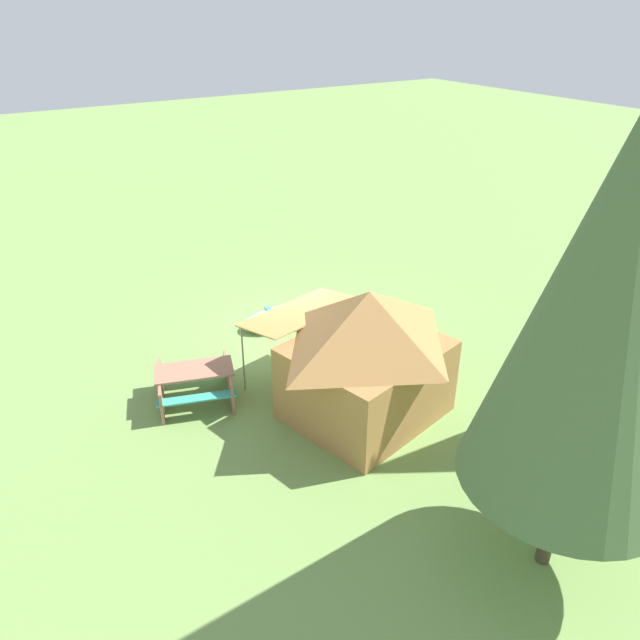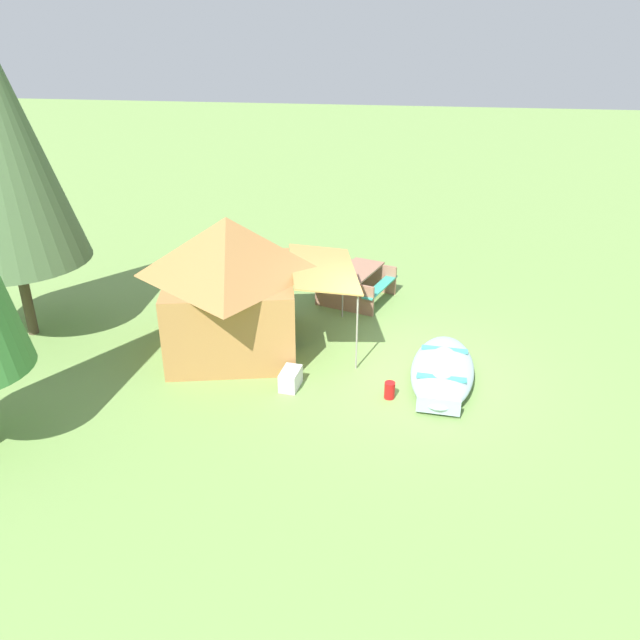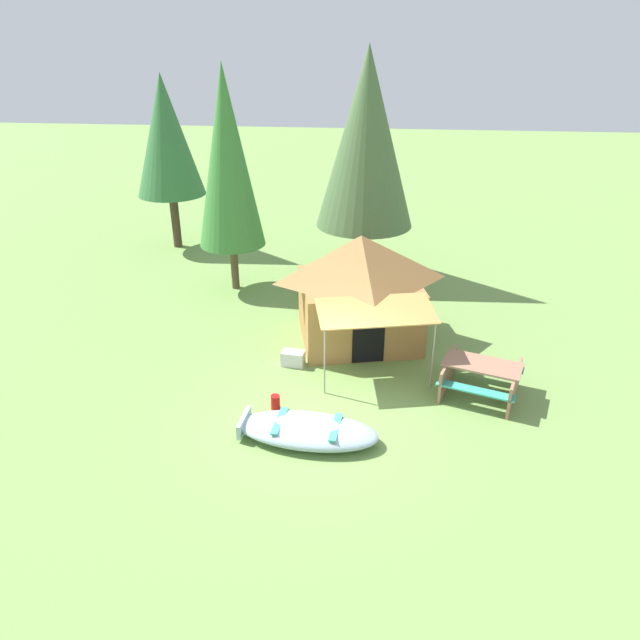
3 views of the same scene
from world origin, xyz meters
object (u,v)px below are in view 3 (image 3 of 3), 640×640
Objects in this scene: canvas_cabin_tent at (360,287)px; picnic_table at (481,375)px; cooler_box at (293,358)px; pine_tree_back_left at (227,158)px; fuel_can at (275,402)px; beached_rowboat at (307,430)px; pine_tree_far_center at (367,139)px; pine_tree_back_right at (166,136)px.

canvas_cabin_tent is 2.19× the size of picnic_table.
cooler_box is 6.31m from pine_tree_back_left.
canvas_cabin_tent is at bearing 140.08° from picnic_table.
cooler_box is 1.83m from fuel_can.
picnic_table is 4.29m from cooler_box.
beached_rowboat is at bearing -66.69° from pine_tree_back_left.
canvas_cabin_tent reaches higher than beached_rowboat.
cooler_box is at bearing -102.98° from pine_tree_far_center.
pine_tree_far_center is (-2.83, 6.75, 3.78)m from picnic_table.
pine_tree_back_left reaches higher than fuel_can.
pine_tree_back_left reaches higher than picnic_table.
canvas_cabin_tent is 0.64× the size of pine_tree_far_center.
pine_tree_back_right is (-6.92, 6.59, 2.47)m from canvas_cabin_tent.
picnic_table is 8.24m from pine_tree_far_center.
cooler_box reaches higher than fuel_can.
canvas_cabin_tent is at bearing 64.65° from fuel_can.
pine_tree_back_right is 7.16m from pine_tree_far_center.
beached_rowboat is at bearing -60.49° from pine_tree_back_right.
pine_tree_far_center is (3.81, 1.48, 0.34)m from pine_tree_back_left.
beached_rowboat is 12.99m from pine_tree_back_right.
picnic_table is (3.52, 1.97, 0.27)m from beached_rowboat.
pine_tree_far_center reaches higher than picnic_table.
canvas_cabin_tent is at bearing 45.17° from cooler_box.
fuel_can is at bearing -93.09° from cooler_box.
beached_rowboat is 4.04m from picnic_table.
canvas_cabin_tent is 5.50m from pine_tree_back_left.
cooler_box is at bearing 169.08° from picnic_table.
picnic_table is at bearing 13.34° from fuel_can.
picnic_table is at bearing -67.26° from pine_tree_far_center.
pine_tree_back_left is at bearing 141.56° from picnic_table.
beached_rowboat is 0.48× the size of pine_tree_back_right.
fuel_can is 11.85m from pine_tree_back_right.
pine_tree_far_center is at bearing 21.23° from pine_tree_back_left.
pine_tree_far_center is (1.47, 7.77, 4.09)m from fuel_can.
pine_tree_back_left is 4.70m from pine_tree_back_right.
cooler_box is 0.08× the size of pine_tree_back_left.
canvas_cabin_tent is (0.79, 4.26, 1.23)m from beached_rowboat.
pine_tree_back_left is (-2.44, 4.46, 3.73)m from cooler_box.
cooler_box is (-0.68, 2.78, -0.03)m from beached_rowboat.
picnic_table reaches higher than cooler_box.
beached_rowboat is at bearing -150.77° from picnic_table.
fuel_can is (-0.10, -1.83, -0.02)m from cooler_box.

